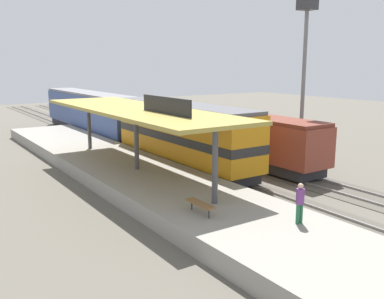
# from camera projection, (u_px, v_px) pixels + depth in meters

# --- Properties ---
(ground_plane) EXTENTS (120.00, 120.00, 0.00)m
(ground_plane) POSITION_uv_depth(u_px,v_px,m) (221.00, 169.00, 30.38)
(ground_plane) COLOR #5B564C
(track_near) EXTENTS (3.20, 110.00, 0.16)m
(track_near) POSITION_uv_depth(u_px,v_px,m) (198.00, 172.00, 29.27)
(track_near) COLOR #4E4941
(track_near) RESTS_ON ground
(track_far) EXTENTS (3.20, 110.00, 0.16)m
(track_far) POSITION_uv_depth(u_px,v_px,m) (248.00, 164.00, 31.80)
(track_far) COLOR #4E4941
(track_far) RESTS_ON ground
(platform) EXTENTS (6.00, 44.00, 0.90)m
(platform) POSITION_uv_depth(u_px,v_px,m) (137.00, 176.00, 26.66)
(platform) COLOR gray
(platform) RESTS_ON ground
(station_canopy) EXTENTS (5.20, 18.00, 4.70)m
(station_canopy) POSITION_uv_depth(u_px,v_px,m) (136.00, 111.00, 25.78)
(station_canopy) COLOR #47474C
(station_canopy) RESTS_ON platform
(platform_bench) EXTENTS (0.44, 1.70, 0.50)m
(platform_bench) POSITION_uv_depth(u_px,v_px,m) (200.00, 204.00, 18.57)
(platform_bench) COLOR #333338
(platform_bench) RESTS_ON platform
(locomotive) EXTENTS (2.93, 14.43, 4.44)m
(locomotive) POSITION_uv_depth(u_px,v_px,m) (183.00, 134.00, 30.32)
(locomotive) COLOR #28282D
(locomotive) RESTS_ON track_near
(passenger_carriage_single) EXTENTS (2.90, 20.00, 4.24)m
(passenger_carriage_single) POSITION_uv_depth(u_px,v_px,m) (90.00, 112.00, 44.95)
(passenger_carriage_single) COLOR #28282D
(passenger_carriage_single) RESTS_ON track_near
(freight_car) EXTENTS (2.80, 12.00, 3.54)m
(freight_car) POSITION_uv_depth(u_px,v_px,m) (254.00, 139.00, 30.95)
(freight_car) COLOR #28282D
(freight_car) RESTS_ON track_far
(light_mast) EXTENTS (1.10, 1.10, 11.70)m
(light_mast) POSITION_uv_depth(u_px,v_px,m) (305.00, 48.00, 30.22)
(light_mast) COLOR slate
(light_mast) RESTS_ON ground
(person_waiting) EXTENTS (0.34, 0.34, 1.71)m
(person_waiting) POSITION_uv_depth(u_px,v_px,m) (300.00, 201.00, 17.35)
(person_waiting) COLOR #23603D
(person_waiting) RESTS_ON platform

